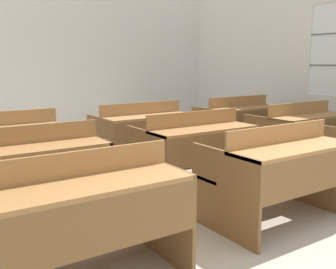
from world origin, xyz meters
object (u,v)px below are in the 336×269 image
bench_front_left (82,213)px  bench_second_left (32,170)px  bench_third_right (239,121)px  bench_second_right (299,132)px  bench_third_left (3,147)px  bench_second_center (195,147)px  bench_third_center (142,131)px  bench_front_center (279,170)px  wastepaper_bin (251,128)px

bench_front_left → bench_second_left: size_ratio=1.00×
bench_third_right → bench_front_left: bearing=-146.7°
bench_second_right → bench_third_left: size_ratio=1.00×
bench_second_left → bench_second_center: size_ratio=1.00×
bench_second_left → bench_third_center: 2.16m
bench_second_left → bench_third_right: 3.80m
bench_third_left → bench_third_right: size_ratio=1.00×
bench_second_left → bench_third_left: bearing=90.3°
bench_third_left → bench_front_center: bearing=-52.3°
bench_second_right → bench_third_left: same height
bench_third_left → wastepaper_bin: 4.73m
bench_second_left → bench_third_center: same height
bench_front_left → wastepaper_bin: size_ratio=3.65×
bench_second_left → bench_third_left: size_ratio=1.00×
bench_front_center → bench_third_center: bearing=90.5°
bench_third_center → bench_third_right: (1.81, -0.01, 0.00)m
bench_second_left → bench_second_right: same height
bench_second_center → bench_second_right: 1.81m
bench_front_center → bench_third_right: bearing=53.0°
bench_front_center → bench_second_center: 1.18m
wastepaper_bin → bench_third_left: bearing=-171.2°
bench_third_right → bench_front_center: bearing=-127.0°
bench_second_right → bench_third_center: bearing=146.3°
wastepaper_bin → bench_second_left: bearing=-157.8°
bench_front_left → bench_second_center: same height
wastepaper_bin → bench_third_right: bearing=-145.0°
bench_second_left → bench_third_left: same height
bench_front_left → bench_second_right: (3.62, 1.19, 0.00)m
wastepaper_bin → bench_third_center: bearing=-165.8°
bench_front_center → wastepaper_bin: 4.21m
bench_front_center → bench_second_left: bearing=146.7°
bench_front_left → bench_third_left: size_ratio=1.00×
bench_front_left → bench_second_center: bearing=33.4°
bench_second_right → bench_third_center: (-1.80, 1.20, 0.00)m
bench_second_left → bench_third_right: same height
bench_front_left → bench_front_center: same height
bench_third_left → bench_third_center: (1.81, 0.00, 0.00)m
bench_third_right → bench_second_right: bearing=-90.1°
bench_third_center → bench_second_left: bearing=-146.9°
bench_third_left → bench_second_center: bearing=-33.6°
bench_third_center → bench_third_right: size_ratio=1.00×
bench_front_left → bench_second_left: 1.21m
bench_front_center → bench_second_left: same height
wastepaper_bin → bench_front_left: bearing=-146.3°
bench_front_center → bench_second_center: size_ratio=1.00×
bench_second_right → wastepaper_bin: (1.05, 1.92, -0.31)m
bench_front_center → bench_second_center: bearing=91.6°
bench_third_center → wastepaper_bin: 2.96m
bench_front_center → bench_second_left: size_ratio=1.00×
bench_front_left → wastepaper_bin: (4.66, 3.11, -0.31)m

